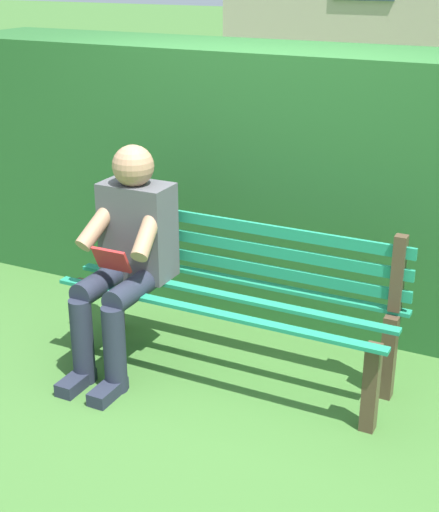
# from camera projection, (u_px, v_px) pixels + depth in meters

# --- Properties ---
(ground) EXTENTS (60.00, 60.00, 0.00)m
(ground) POSITION_uv_depth(u_px,v_px,m) (228.00, 374.00, 4.02)
(ground) COLOR #3D6B2D
(park_bench) EXTENTS (1.80, 0.48, 0.87)m
(park_bench) POSITION_uv_depth(u_px,v_px,m) (234.00, 292.00, 3.91)
(park_bench) COLOR #4C3828
(park_bench) RESTS_ON ground
(person_seated) EXTENTS (0.44, 0.73, 1.20)m
(person_seated) POSITION_uv_depth(u_px,v_px,m) (126.00, 253.00, 3.92)
(person_seated) COLOR #4C4C51
(person_seated) RESTS_ON ground
(hedge_backdrop) EXTENTS (5.38, 0.86, 1.72)m
(hedge_backdrop) POSITION_uv_depth(u_px,v_px,m) (349.00, 181.00, 4.47)
(hedge_backdrop) COLOR #265B28
(hedge_backdrop) RESTS_ON ground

